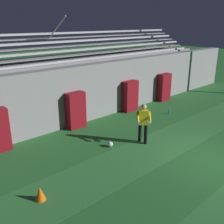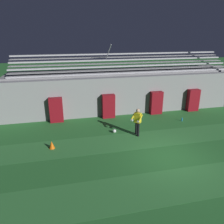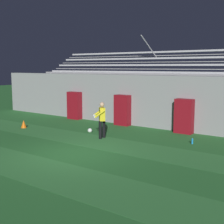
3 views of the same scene
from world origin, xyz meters
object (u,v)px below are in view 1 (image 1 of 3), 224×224
at_px(padding_pillar_gate_right, 130,96).
at_px(goalkeeper, 143,121).
at_px(soccer_ball, 110,144).
at_px(padding_pillar_gate_left, 76,110).
at_px(traffic_cone, 40,194).
at_px(padding_pillar_far_right, 164,87).
at_px(water_bottle, 169,112).

relative_size(padding_pillar_gate_right, goalkeeper, 1.02).
xyz_separation_m(padding_pillar_gate_right, soccer_ball, (-3.83, -2.61, -0.74)).
distance_m(padding_pillar_gate_left, padding_pillar_gate_right, 3.64).
bearing_deg(traffic_cone, padding_pillar_far_right, 19.56).
xyz_separation_m(goalkeeper, soccer_ball, (-1.23, 0.63, -0.84)).
bearing_deg(goalkeeper, traffic_cone, -173.99).
xyz_separation_m(padding_pillar_gate_left, padding_pillar_gate_right, (3.64, 0.00, 0.00)).
height_order(padding_pillar_gate_right, padding_pillar_far_right, same).
relative_size(traffic_cone, water_bottle, 1.75).
bearing_deg(water_bottle, goalkeeper, -159.56).
height_order(soccer_ball, traffic_cone, traffic_cone).
relative_size(padding_pillar_gate_right, soccer_ball, 7.72).
distance_m(goalkeeper, traffic_cone, 4.98).
relative_size(padding_pillar_far_right, water_bottle, 7.08).
relative_size(padding_pillar_gate_left, goalkeeper, 1.02).
relative_size(soccer_ball, traffic_cone, 0.52).
bearing_deg(water_bottle, traffic_cone, -167.50).
xyz_separation_m(soccer_ball, water_bottle, (5.01, 0.78, 0.01)).
xyz_separation_m(padding_pillar_gate_left, soccer_ball, (-0.19, -2.61, -0.74)).
xyz_separation_m(padding_pillar_gate_left, traffic_cone, (-3.85, -3.75, -0.64)).
relative_size(soccer_ball, water_bottle, 0.92).
relative_size(padding_pillar_gate_left, soccer_ball, 7.72).
bearing_deg(traffic_cone, soccer_ball, 17.33).
bearing_deg(goalkeeper, water_bottle, 20.44).
relative_size(goalkeeper, water_bottle, 6.96).
bearing_deg(water_bottle, padding_pillar_gate_right, 122.73).
bearing_deg(padding_pillar_gate_left, water_bottle, -20.78).
bearing_deg(padding_pillar_gate_left, traffic_cone, -135.77).
distance_m(padding_pillar_gate_right, water_bottle, 2.29).
bearing_deg(goalkeeper, padding_pillar_far_right, 29.75).
relative_size(padding_pillar_gate_right, water_bottle, 7.08).
bearing_deg(water_bottle, padding_pillar_gate_left, 159.22).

